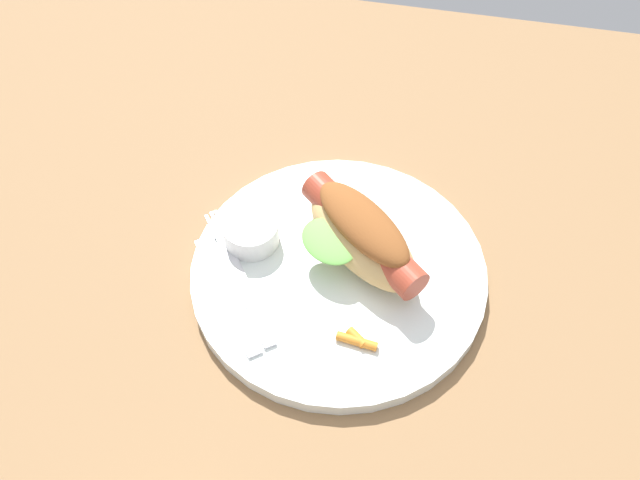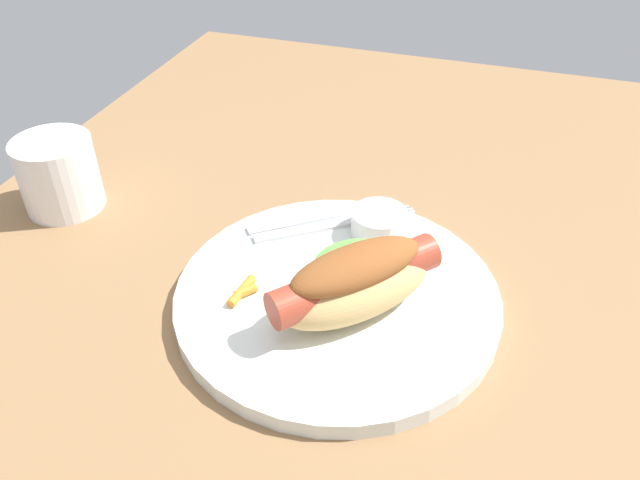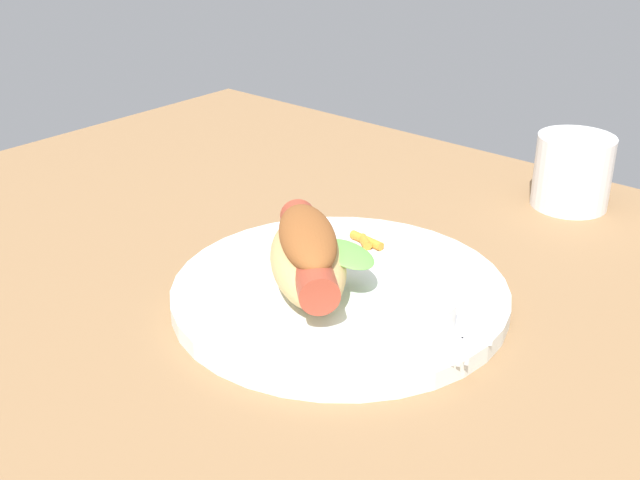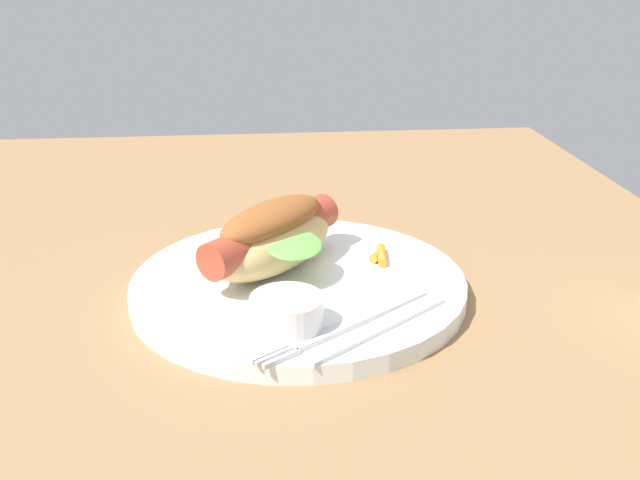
% 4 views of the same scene
% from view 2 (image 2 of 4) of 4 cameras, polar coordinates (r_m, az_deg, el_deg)
% --- Properties ---
extents(ground_plane, '(1.20, 0.90, 0.02)m').
position_cam_2_polar(ground_plane, '(0.59, 3.80, -6.11)').
color(ground_plane, olive).
extents(plate, '(0.29, 0.29, 0.02)m').
position_cam_2_polar(plate, '(0.57, 1.54, -5.14)').
color(plate, white).
rests_on(plate, ground_plane).
extents(hot_dog, '(0.15, 0.14, 0.06)m').
position_cam_2_polar(hot_dog, '(0.53, 3.14, -3.66)').
color(hot_dog, tan).
rests_on(hot_dog, plate).
extents(sauce_ramekin, '(0.06, 0.06, 0.03)m').
position_cam_2_polar(sauce_ramekin, '(0.63, 5.33, 1.47)').
color(sauce_ramekin, white).
rests_on(sauce_ramekin, plate).
extents(fork, '(0.11, 0.15, 0.00)m').
position_cam_2_polar(fork, '(0.64, 1.13, 1.37)').
color(fork, silver).
rests_on(fork, plate).
extents(knife, '(0.10, 0.12, 0.00)m').
position_cam_2_polar(knife, '(0.65, -0.41, 2.05)').
color(knife, silver).
rests_on(knife, plate).
extents(carrot_garnish, '(0.04, 0.02, 0.01)m').
position_cam_2_polar(carrot_garnish, '(0.57, -6.93, -4.57)').
color(carrot_garnish, orange).
rests_on(carrot_garnish, plate).
extents(drinking_cup, '(0.08, 0.08, 0.08)m').
position_cam_2_polar(drinking_cup, '(0.74, -22.43, 5.47)').
color(drinking_cup, white).
rests_on(drinking_cup, ground_plane).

